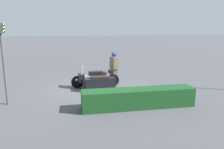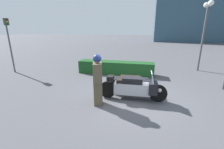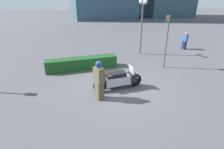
{
  "view_description": "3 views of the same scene",
  "coord_description": "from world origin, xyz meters",
  "px_view_note": "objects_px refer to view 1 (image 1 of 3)",
  "views": [
    {
      "loc": [
        1.32,
        11.36,
        3.22
      ],
      "look_at": [
        -0.7,
        0.97,
        0.94
      ],
      "focal_mm": 35.0,
      "sensor_mm": 36.0,
      "label": 1
    },
    {
      "loc": [
        0.46,
        -5.69,
        2.65
      ],
      "look_at": [
        -1.05,
        0.81,
        0.66
      ],
      "focal_mm": 24.0,
      "sensor_mm": 36.0,
      "label": 2
    },
    {
      "loc": [
        -2.78,
        -7.87,
        4.3
      ],
      "look_at": [
        -0.27,
        0.02,
        0.74
      ],
      "focal_mm": 28.0,
      "sensor_mm": 36.0,
      "label": 3
    }
  ],
  "objects_px": {
    "police_motorcycle": "(96,80)",
    "traffic_light_near": "(3,52)",
    "hedge_bush_curbside": "(138,98)",
    "officer_rider": "(114,67)"
  },
  "relations": [
    {
      "from": "police_motorcycle",
      "to": "officer_rider",
      "type": "distance_m",
      "value": 1.64
    },
    {
      "from": "officer_rider",
      "to": "traffic_light_near",
      "type": "distance_m",
      "value": 5.96
    },
    {
      "from": "hedge_bush_curbside",
      "to": "officer_rider",
      "type": "bearing_deg",
      "value": -87.28
    },
    {
      "from": "officer_rider",
      "to": "traffic_light_near",
      "type": "relative_size",
      "value": 0.55
    },
    {
      "from": "hedge_bush_curbside",
      "to": "traffic_light_near",
      "type": "height_order",
      "value": "traffic_light_near"
    },
    {
      "from": "police_motorcycle",
      "to": "traffic_light_near",
      "type": "bearing_deg",
      "value": 20.52
    },
    {
      "from": "police_motorcycle",
      "to": "hedge_bush_curbside",
      "type": "height_order",
      "value": "police_motorcycle"
    },
    {
      "from": "officer_rider",
      "to": "hedge_bush_curbside",
      "type": "distance_m",
      "value": 4.14
    },
    {
      "from": "police_motorcycle",
      "to": "traffic_light_near",
      "type": "height_order",
      "value": "traffic_light_near"
    },
    {
      "from": "officer_rider",
      "to": "hedge_bush_curbside",
      "type": "height_order",
      "value": "officer_rider"
    }
  ]
}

